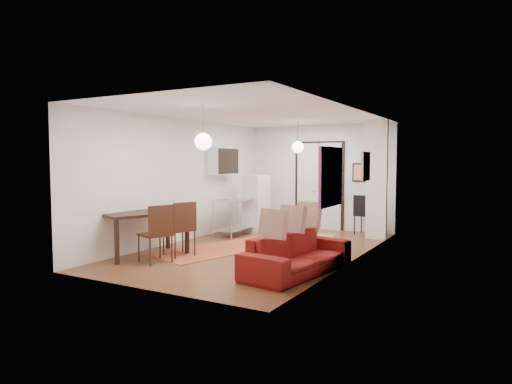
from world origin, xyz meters
The scene contains 27 objects.
floor centered at (0.00, 0.00, 0.00)m, with size 7.00×7.00×0.00m, color brown.
ceiling centered at (0.00, 0.00, 2.90)m, with size 4.20×7.00×0.02m, color white.
wall_back centered at (0.00, 3.50, 1.45)m, with size 4.20×0.02×2.90m, color silver.
wall_front centered at (0.00, -3.50, 1.45)m, with size 4.20×0.02×2.90m, color silver.
wall_left centered at (-2.10, 0.00, 1.45)m, with size 0.02×7.00×2.90m, color silver.
wall_right centered at (2.10, 0.00, 1.45)m, with size 0.02×7.00×2.90m, color silver.
double_doors centered at (0.00, 3.46, 1.20)m, with size 1.44×0.06×2.50m, color white.
stub_partition centered at (1.85, 2.55, 1.45)m, with size 0.50×0.10×2.90m, color silver.
wall_cabinet centered at (-1.92, 1.50, 1.90)m, with size 0.35×1.00×0.70m, color white.
painting_popart centered at (2.08, -1.25, 1.65)m, with size 0.05×1.00×1.00m, color red.
painting_abstract centered at (2.08, 0.80, 1.80)m, with size 0.05×0.50×0.60m, color beige.
poster_back centered at (1.15, 3.47, 1.60)m, with size 0.40×0.03×0.50m, color red.
print_left centered at (-2.07, 2.00, 1.95)m, with size 0.03×0.44×0.54m, color #94633D.
pendant_back centered at (0.00, 2.00, 2.25)m, with size 0.30×0.30×0.80m.
pendant_front centered at (0.00, -2.00, 2.25)m, with size 0.30×0.30×0.80m.
kilim_rug centered at (-0.67, -0.12, 0.00)m, with size 1.35×3.61×0.01m, color #C34F30.
sofa centered at (1.59, -1.49, 0.33)m, with size 0.89×2.29×0.67m, color maroon.
coffee_table centered at (1.22, -0.12, 0.38)m, with size 1.03×0.64×0.44m.
potted_plant centered at (1.32, -0.12, 0.65)m, with size 0.33×0.38×0.43m, color #3F6D31.
kitchen_counter centered at (-1.45, 1.31, 0.62)m, with size 0.62×1.24×0.95m.
bowl centered at (-1.45, 1.01, 0.97)m, with size 0.22×0.22×0.05m, color silver.
soap_bottle centered at (-1.50, 1.56, 1.04)m, with size 0.09×0.09×0.20m, color #51A2B1.
fridge centered at (-1.24, 2.06, 0.76)m, with size 0.54×0.54×1.53m, color white.
dining_table centered at (-1.70, -1.70, 0.79)m, with size 1.43×1.83×0.89m.
dining_chair_near centered at (-1.10, -1.23, 0.64)m, with size 0.67×0.82×1.10m.
dining_chair_far centered at (-1.10, -1.93, 0.64)m, with size 0.67×0.82×1.10m.
black_side_chair centered at (1.42, 3.22, 0.61)m, with size 0.54×0.54×1.03m.
Camera 1 is at (4.74, -8.50, 1.93)m, focal length 32.00 mm.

